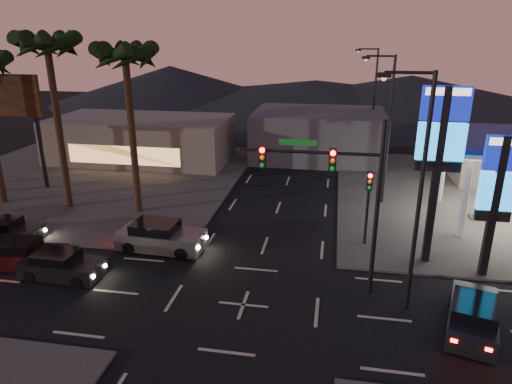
% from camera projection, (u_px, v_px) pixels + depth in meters
% --- Properties ---
extents(ground, '(140.00, 140.00, 0.00)m').
position_uv_depth(ground, '(243.00, 305.00, 19.98)').
color(ground, black).
rests_on(ground, ground).
extents(corner_lot_ne, '(24.00, 24.00, 0.12)m').
position_uv_depth(corner_lot_ne, '(510.00, 201.00, 32.22)').
color(corner_lot_ne, '#47443F').
rests_on(corner_lot_ne, ground).
extents(corner_lot_nw, '(24.00, 24.00, 0.12)m').
position_uv_depth(corner_lot_nw, '(92.00, 177.00, 37.46)').
color(corner_lot_nw, '#47443F').
rests_on(corner_lot_nw, ground).
extents(pylon_sign_tall, '(2.20, 0.35, 9.00)m').
position_uv_depth(pylon_sign_tall, '(441.00, 142.00, 21.60)').
color(pylon_sign_tall, black).
rests_on(pylon_sign_tall, ground).
extents(pylon_sign_short, '(1.60, 0.35, 7.00)m').
position_uv_depth(pylon_sign_short, '(498.00, 186.00, 20.83)').
color(pylon_sign_short, black).
rests_on(pylon_sign_short, ground).
extents(traffic_signal_mast, '(6.10, 0.39, 8.00)m').
position_uv_depth(traffic_signal_mast, '(338.00, 182.00, 19.50)').
color(traffic_signal_mast, black).
rests_on(traffic_signal_mast, ground).
extents(pedestal_signal, '(0.32, 0.39, 4.30)m').
position_uv_depth(pedestal_signal, '(368.00, 196.00, 24.61)').
color(pedestal_signal, black).
rests_on(pedestal_signal, ground).
extents(streetlight_near, '(2.14, 0.25, 10.00)m').
position_uv_depth(streetlight_near, '(416.00, 182.00, 17.92)').
color(streetlight_near, black).
rests_on(streetlight_near, ground).
extents(streetlight_mid, '(2.14, 0.25, 10.00)m').
position_uv_depth(streetlight_mid, '(386.00, 122.00, 30.01)').
color(streetlight_mid, black).
rests_on(streetlight_mid, ground).
extents(streetlight_far, '(2.14, 0.25, 10.00)m').
position_uv_depth(streetlight_far, '(372.00, 95.00, 43.03)').
color(streetlight_far, black).
rests_on(streetlight_far, ground).
extents(palm_a, '(4.41, 4.41, 10.86)m').
position_uv_depth(palm_a, '(126.00, 66.00, 27.19)').
color(palm_a, black).
rests_on(palm_a, ground).
extents(palm_b, '(4.41, 4.41, 11.46)m').
position_uv_depth(palm_b, '(48.00, 56.00, 27.83)').
color(palm_b, black).
rests_on(palm_b, ground).
extents(billboard, '(6.00, 0.30, 8.50)m').
position_uv_depth(billboard, '(4.00, 104.00, 33.34)').
color(billboard, black).
rests_on(billboard, ground).
extents(building_far_west, '(16.00, 8.00, 4.00)m').
position_uv_depth(building_far_west, '(142.00, 139.00, 42.07)').
color(building_far_west, '#726B5B').
rests_on(building_far_west, ground).
extents(building_far_mid, '(12.00, 9.00, 4.40)m').
position_uv_depth(building_far_mid, '(319.00, 135.00, 43.11)').
color(building_far_mid, '#4C4C51').
rests_on(building_far_mid, ground).
extents(hill_left, '(40.00, 40.00, 6.00)m').
position_uv_depth(hill_left, '(171.00, 84.00, 78.88)').
color(hill_left, black).
rests_on(hill_left, ground).
extents(hill_right, '(50.00, 50.00, 5.00)m').
position_uv_depth(hill_right, '(411.00, 91.00, 72.50)').
color(hill_right, black).
rests_on(hill_right, ground).
extents(hill_center, '(60.00, 60.00, 4.00)m').
position_uv_depth(hill_center, '(316.00, 93.00, 75.12)').
color(hill_center, black).
rests_on(hill_center, ground).
extents(car_lane_a_front, '(4.09, 1.83, 1.31)m').
position_uv_depth(car_lane_a_front, '(61.00, 266.00, 22.09)').
color(car_lane_a_front, black).
rests_on(car_lane_a_front, ground).
extents(car_lane_a_mid, '(4.40, 2.11, 1.39)m').
position_uv_depth(car_lane_a_mid, '(21.00, 255.00, 23.11)').
color(car_lane_a_mid, black).
rests_on(car_lane_a_mid, ground).
extents(car_lane_b_front, '(4.93, 2.27, 1.57)m').
position_uv_depth(car_lane_b_front, '(160.00, 237.00, 24.92)').
color(car_lane_b_front, '#535355').
rests_on(car_lane_b_front, ground).
extents(car_lane_b_mid, '(4.28, 2.00, 1.37)m').
position_uv_depth(car_lane_b_mid, '(5.00, 231.00, 25.85)').
color(car_lane_b_mid, black).
rests_on(car_lane_b_mid, ground).
extents(suv_station, '(2.85, 4.52, 1.41)m').
position_uv_depth(suv_station, '(473.00, 316.00, 18.10)').
color(suv_station, black).
rests_on(suv_station, ground).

